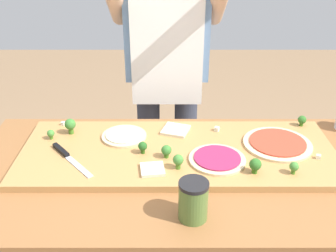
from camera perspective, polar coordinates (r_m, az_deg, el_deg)
name	(u,v)px	position (r m, az deg, el deg)	size (l,w,h in m)	color
prep_table	(184,189)	(1.57, 2.29, -9.10)	(1.66, 0.82, 0.77)	brown
cutting_board	(177,152)	(1.57, 1.36, -3.83)	(1.24, 0.49, 0.03)	#B27F47
chefs_knife	(66,155)	(1.57, -14.56, -4.12)	(0.20, 0.23, 0.02)	#B7BABF
pizza_whole_beet_magenta	(216,159)	(1.51, 6.99, -4.72)	(0.22, 0.22, 0.02)	beige
pizza_whole_cheese_artichoke	(123,136)	(1.66, -6.48, -1.40)	(0.19, 0.19, 0.02)	beige
pizza_whole_tomato_red	(277,143)	(1.65, 15.39, -2.42)	(0.27, 0.27, 0.02)	beige
pizza_slice_near_right	(152,169)	(1.44, -2.38, -6.27)	(0.09, 0.09, 0.01)	beige
pizza_slice_near_left	(175,130)	(1.69, 0.98, -0.58)	(0.11, 0.11, 0.01)	beige
broccoli_floret_back_left	(293,167)	(1.48, 17.61, -5.63)	(0.03, 0.03, 0.05)	#487A23
broccoli_floret_back_mid	(301,120)	(1.83, 18.64, 0.83)	(0.04, 0.04, 0.05)	#366618
broccoli_floret_center_right	(69,125)	(1.71, -14.05, 0.14)	(0.05, 0.05, 0.07)	#3F7220
broccoli_floret_front_right	(142,147)	(1.53, -3.80, -2.99)	(0.04, 0.04, 0.05)	#2C5915
broccoli_floret_front_left	(254,165)	(1.45, 12.36, -5.48)	(0.04, 0.04, 0.06)	#366618
broccoli_floret_back_right	(166,151)	(1.50, -0.36, -3.56)	(0.04, 0.04, 0.05)	#3F7220
broccoli_floret_front_mid	(177,160)	(1.44, 1.36, -4.98)	(0.04, 0.04, 0.06)	#487A23
broccoli_floret_center_left	(50,134)	(1.70, -16.68, -1.09)	(0.03, 0.03, 0.04)	#487A23
cheese_crumble_a	(216,129)	(1.71, 6.92, -0.42)	(0.02, 0.02, 0.02)	silver
cheese_crumble_b	(317,157)	(1.61, 20.76, -4.14)	(0.02, 0.02, 0.02)	silver
cheese_crumble_c	(62,124)	(1.80, -15.01, 0.33)	(0.02, 0.02, 0.02)	white
sauce_jar	(192,200)	(1.24, 3.54, -10.66)	(0.09, 0.09, 0.13)	#517033
cook_center	(166,57)	(1.98, -0.28, 9.90)	(0.54, 0.39, 1.67)	#333847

